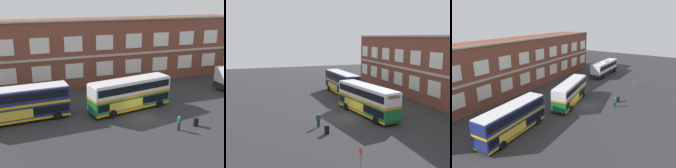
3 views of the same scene
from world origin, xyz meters
The scene contains 8 objects.
ground_plane centered at (0.00, 2.00, 0.00)m, with size 120.00×120.00×0.00m, color #2B2B2D.
brick_terminal_building centered at (-0.21, 17.98, 5.26)m, with size 55.07×8.19×10.82m.
double_decker_near centered at (-13.67, 4.05, 2.15)m, with size 11.12×3.30×4.07m.
double_decker_middle centered at (-0.36, 3.11, 2.15)m, with size 11.28×4.53×4.07m.
touring_coach centered at (21.72, 5.63, 1.91)m, with size 12.02×2.95×3.80m.
waiting_passenger centered at (2.29, -4.32, 0.93)m, with size 0.30×0.64×1.70m.
bus_stand_flag centered at (14.64, -4.18, 1.64)m, with size 0.44×0.10×2.70m.
station_litter_bin centered at (4.77, -3.98, 0.52)m, with size 0.60×0.60×1.03m.
Camera 3 is at (-31.80, -15.39, 14.98)m, focal length 34.67 mm.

